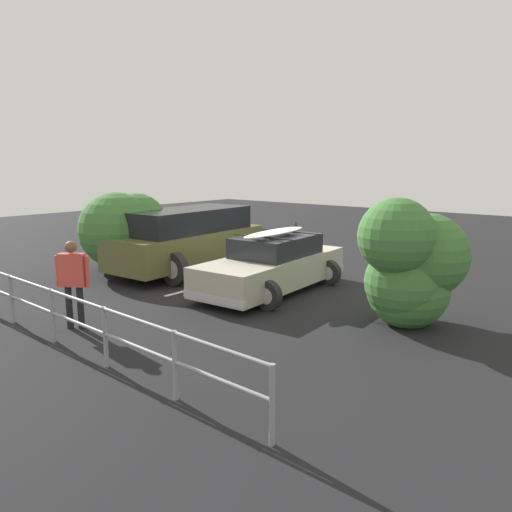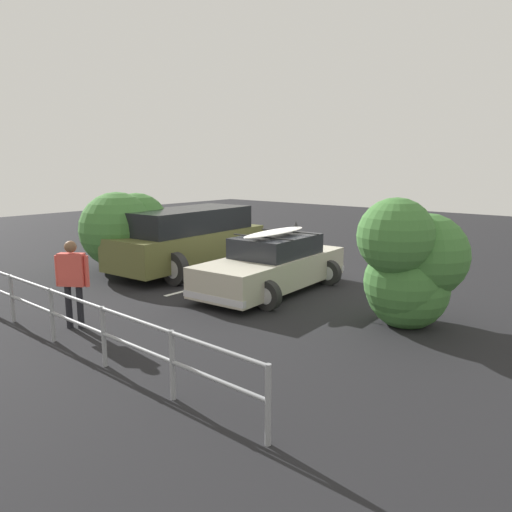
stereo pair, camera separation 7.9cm
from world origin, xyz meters
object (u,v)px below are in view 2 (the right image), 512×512
object	(u,v)px
sedan_car	(273,265)
person_bystander	(72,276)
bush_near_right	(127,231)
suv_car	(189,239)
bush_near_left	(411,265)

from	to	relation	value
sedan_car	person_bystander	bearing A→B (deg)	76.23
sedan_car	person_bystander	world-z (taller)	person_bystander
bush_near_right	person_bystander	bearing A→B (deg)	132.95
sedan_car	person_bystander	size ratio (longest dim) A/B	2.71
suv_car	person_bystander	bearing A→B (deg)	113.80
sedan_car	suv_car	distance (m)	3.27
suv_car	bush_near_left	world-z (taller)	bush_near_left
bush_near_right	bush_near_left	bearing A→B (deg)	-176.49
sedan_car	bush_near_left	world-z (taller)	bush_near_left
sedan_car	bush_near_left	xyz separation A→B (m)	(-3.60, 0.41, 0.54)
person_bystander	bush_near_left	bearing A→B (deg)	-138.64
sedan_car	bush_near_left	bearing A→B (deg)	173.48
bush_near_left	bush_near_right	distance (m)	8.13
suv_car	bush_near_left	distance (m)	6.89
suv_car	bush_near_left	bearing A→B (deg)	174.34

